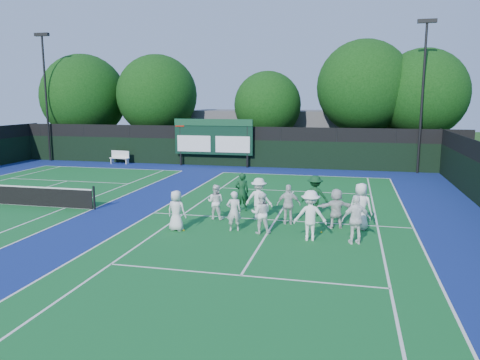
# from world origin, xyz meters

# --- Properties ---
(ground) EXTENTS (120.00, 120.00, 0.00)m
(ground) POSITION_xyz_m (0.00, 0.00, 0.00)
(ground) COLOR #183D10
(ground) RESTS_ON ground
(court_apron) EXTENTS (34.00, 32.00, 0.01)m
(court_apron) POSITION_xyz_m (-6.00, 1.00, 0.00)
(court_apron) COLOR navy
(court_apron) RESTS_ON ground
(near_court) EXTENTS (11.05, 23.85, 0.01)m
(near_court) POSITION_xyz_m (0.00, 1.00, 0.01)
(near_court) COLOR #125A25
(near_court) RESTS_ON ground
(back_fence) EXTENTS (34.00, 0.08, 3.00)m
(back_fence) POSITION_xyz_m (-6.00, 16.00, 1.36)
(back_fence) COLOR black
(back_fence) RESTS_ON ground
(scoreboard) EXTENTS (6.00, 0.21, 3.55)m
(scoreboard) POSITION_xyz_m (-7.01, 15.59, 2.19)
(scoreboard) COLOR black
(scoreboard) RESTS_ON ground
(clubhouse) EXTENTS (18.00, 6.00, 4.00)m
(clubhouse) POSITION_xyz_m (-2.00, 24.00, 2.00)
(clubhouse) COLOR #5A5A5F
(clubhouse) RESTS_ON ground
(light_pole_left) EXTENTS (1.20, 0.30, 10.12)m
(light_pole_left) POSITION_xyz_m (-21.00, 15.70, 6.30)
(light_pole_left) COLOR black
(light_pole_left) RESTS_ON ground
(light_pole_right) EXTENTS (1.20, 0.30, 10.12)m
(light_pole_right) POSITION_xyz_m (7.50, 15.70, 6.30)
(light_pole_right) COLOR black
(light_pole_right) RESTS_ON ground
(bench) EXTENTS (1.64, 0.63, 1.01)m
(bench) POSITION_xyz_m (-14.56, 15.37, 0.54)
(bench) COLOR white
(bench) RESTS_ON ground
(tree_a) EXTENTS (7.36, 7.36, 8.86)m
(tree_a) POSITION_xyz_m (-19.82, 19.58, 4.99)
(tree_a) COLOR black
(tree_a) RESTS_ON ground
(tree_b) EXTENTS (6.72, 6.72, 8.69)m
(tree_b) POSITION_xyz_m (-12.91, 19.58, 5.15)
(tree_b) COLOR black
(tree_b) RESTS_ON ground
(tree_c) EXTENTS (5.33, 5.33, 7.21)m
(tree_c) POSITION_xyz_m (-3.45, 19.58, 4.40)
(tree_c) COLOR black
(tree_c) RESTS_ON ground
(tree_d) EXTENTS (7.08, 7.08, 9.46)m
(tree_d) POSITION_xyz_m (3.94, 19.58, 5.73)
(tree_d) COLOR black
(tree_d) RESTS_ON ground
(tree_e) EXTENTS (6.62, 6.62, 8.71)m
(tree_e) POSITION_xyz_m (8.17, 19.58, 5.23)
(tree_e) COLOR black
(tree_e) RESTS_ON ground
(tennis_ball_0) EXTENTS (0.07, 0.07, 0.07)m
(tennis_ball_0) POSITION_xyz_m (-3.19, -1.41, 0.03)
(tennis_ball_0) COLOR yellow
(tennis_ball_0) RESTS_ON ground
(tennis_ball_1) EXTENTS (0.07, 0.07, 0.07)m
(tennis_ball_1) POSITION_xyz_m (2.68, 1.13, 0.03)
(tennis_ball_1) COLOR yellow
(tennis_ball_1) RESTS_ON ground
(tennis_ball_2) EXTENTS (0.07, 0.07, 0.07)m
(tennis_ball_2) POSITION_xyz_m (1.99, -0.46, 0.03)
(tennis_ball_2) COLOR yellow
(tennis_ball_2) RESTS_ON ground
(tennis_ball_3) EXTENTS (0.07, 0.07, 0.07)m
(tennis_ball_3) POSITION_xyz_m (-3.87, 0.66, 0.03)
(tennis_ball_3) COLOR yellow
(tennis_ball_3) RESTS_ON ground
(tennis_ball_4) EXTENTS (0.07, 0.07, 0.07)m
(tennis_ball_4) POSITION_xyz_m (0.15, 4.91, 0.03)
(tennis_ball_4) COLOR yellow
(tennis_ball_4) RESTS_ON ground
(player_front_0) EXTENTS (0.85, 0.64, 1.58)m
(player_front_0) POSITION_xyz_m (-3.49, -1.38, 0.79)
(player_front_0) COLOR white
(player_front_0) RESTS_ON ground
(player_front_1) EXTENTS (0.66, 0.53, 1.57)m
(player_front_1) POSITION_xyz_m (-1.31, -0.93, 0.78)
(player_front_1) COLOR silver
(player_front_1) RESTS_ON ground
(player_front_2) EXTENTS (0.85, 0.70, 1.57)m
(player_front_2) POSITION_xyz_m (-0.24, -1.02, 0.78)
(player_front_2) COLOR white
(player_front_2) RESTS_ON ground
(player_front_3) EXTENTS (1.26, 0.82, 1.83)m
(player_front_3) POSITION_xyz_m (1.63, -1.47, 0.91)
(player_front_3) COLOR white
(player_front_3) RESTS_ON ground
(player_front_4) EXTENTS (1.10, 0.69, 1.75)m
(player_front_4) POSITION_xyz_m (3.23, -1.54, 0.87)
(player_front_4) COLOR white
(player_front_4) RESTS_ON ground
(player_back_0) EXTENTS (0.78, 0.63, 1.49)m
(player_back_0) POSITION_xyz_m (-2.50, 0.64, 0.74)
(player_back_0) COLOR white
(player_back_0) RESTS_ON ground
(player_back_1) EXTENTS (1.20, 0.74, 1.79)m
(player_back_1) POSITION_xyz_m (-0.71, 0.94, 0.89)
(player_back_1) COLOR white
(player_back_1) RESTS_ON ground
(player_back_2) EXTENTS (1.01, 0.52, 1.64)m
(player_back_2) POSITION_xyz_m (0.60, 0.52, 0.82)
(player_back_2) COLOR silver
(player_back_2) RESTS_ON ground
(player_back_3) EXTENTS (1.55, 0.93, 1.59)m
(player_back_3) POSITION_xyz_m (2.48, 0.38, 0.79)
(player_back_3) COLOR silver
(player_back_3) RESTS_ON ground
(player_back_4) EXTENTS (1.05, 0.87, 1.84)m
(player_back_4) POSITION_xyz_m (3.41, 0.42, 0.92)
(player_back_4) COLOR white
(player_back_4) RESTS_ON ground
(coach_left) EXTENTS (0.75, 0.63, 1.76)m
(coach_left) POSITION_xyz_m (-1.74, 2.29, 0.88)
(coach_left) COLOR #103D1E
(coach_left) RESTS_ON ground
(coach_right) EXTENTS (1.16, 0.68, 1.78)m
(coach_right) POSITION_xyz_m (1.53, 2.16, 0.89)
(coach_right) COLOR #103B1D
(coach_right) RESTS_ON ground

